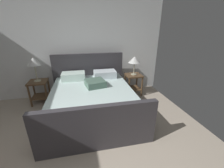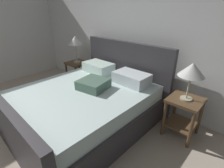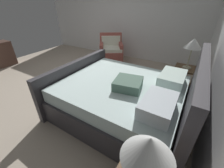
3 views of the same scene
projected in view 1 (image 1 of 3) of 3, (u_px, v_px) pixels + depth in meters
name	position (u px, v px, depth m)	size (l,w,h in m)	color
wall_back	(71.00, 49.00, 3.80)	(5.11, 0.12, 2.60)	silver
bed	(92.00, 99.00, 3.12)	(1.92, 2.18, 1.20)	#373438
nightstand_right	(133.00, 81.00, 4.04)	(0.44, 0.44, 0.60)	brown
table_lamp_right	(135.00, 60.00, 3.81)	(0.34, 0.34, 0.52)	#B7B293
nightstand_left	(39.00, 88.00, 3.56)	(0.44, 0.44, 0.60)	brown
table_lamp_left	(34.00, 62.00, 3.31)	(0.32, 0.32, 0.59)	#B7B293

